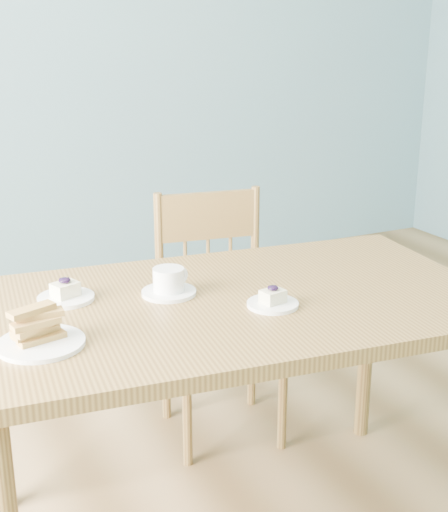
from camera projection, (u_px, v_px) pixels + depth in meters
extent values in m
cube|color=#6A999F|center=(79.00, 47.00, 3.96)|extent=(5.00, 0.01, 2.70)
cube|color=olive|center=(234.00, 305.00, 1.95)|extent=(1.49, 0.95, 0.04)
cylinder|color=olive|center=(366.00, 346.00, 2.58)|extent=(0.05, 0.05, 0.71)
cube|color=olive|center=(222.00, 330.00, 2.56)|extent=(0.46, 0.45, 0.04)
cylinder|color=olive|center=(187.00, 413.00, 2.43)|extent=(0.03, 0.03, 0.40)
cylinder|color=olive|center=(283.00, 398.00, 2.53)|extent=(0.03, 0.03, 0.40)
cylinder|color=olive|center=(166.00, 371.00, 2.73)|extent=(0.03, 0.03, 0.40)
cylinder|color=olive|center=(252.00, 359.00, 2.83)|extent=(0.03, 0.03, 0.40)
cylinder|color=olive|center=(159.00, 254.00, 2.59)|extent=(0.03, 0.03, 0.46)
cylinder|color=olive|center=(255.00, 246.00, 2.70)|extent=(0.03, 0.03, 0.46)
cube|color=olive|center=(208.00, 216.00, 2.61)|extent=(0.35, 0.08, 0.18)
cylinder|color=olive|center=(186.00, 276.00, 2.65)|extent=(0.01, 0.01, 0.27)
cylinder|color=olive|center=(208.00, 273.00, 2.68)|extent=(0.01, 0.01, 0.27)
cylinder|color=olive|center=(230.00, 271.00, 2.70)|extent=(0.01, 0.01, 0.27)
cylinder|color=white|center=(273.00, 304.00, 1.88)|extent=(0.14, 0.14, 0.01)
cube|color=beige|center=(273.00, 296.00, 1.87)|extent=(0.07, 0.06, 0.03)
ellipsoid|color=black|center=(273.00, 288.00, 1.87)|extent=(0.03, 0.03, 0.01)
sphere|color=black|center=(275.00, 287.00, 1.87)|extent=(0.01, 0.01, 0.01)
sphere|color=black|center=(270.00, 288.00, 1.87)|extent=(0.01, 0.01, 0.01)
sphere|color=black|center=(275.00, 289.00, 1.86)|extent=(0.01, 0.01, 0.01)
cylinder|color=white|center=(66.00, 298.00, 1.92)|extent=(0.15, 0.15, 0.01)
cube|color=beige|center=(65.00, 289.00, 1.91)|extent=(0.08, 0.07, 0.04)
ellipsoid|color=black|center=(65.00, 280.00, 1.91)|extent=(0.03, 0.03, 0.01)
sphere|color=black|center=(68.00, 279.00, 1.91)|extent=(0.01, 0.01, 0.01)
sphere|color=black|center=(61.00, 280.00, 1.91)|extent=(0.01, 0.01, 0.01)
sphere|color=black|center=(66.00, 281.00, 1.90)|extent=(0.01, 0.01, 0.01)
cylinder|color=white|center=(169.00, 292.00, 1.96)|extent=(0.15, 0.15, 0.01)
cylinder|color=white|center=(169.00, 279.00, 1.95)|extent=(0.11, 0.11, 0.06)
cylinder|color=#9C6F46|center=(168.00, 271.00, 1.94)|extent=(0.07, 0.07, 0.00)
torus|color=white|center=(181.00, 276.00, 1.98)|extent=(0.05, 0.02, 0.05)
cylinder|color=white|center=(41.00, 343.00, 1.65)|extent=(0.20, 0.20, 0.01)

